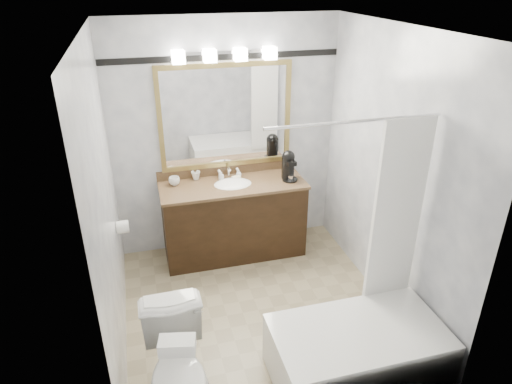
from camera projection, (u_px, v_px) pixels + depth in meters
room at (259, 190)px, 3.72m from camera, size 2.42×2.62×2.52m
vanity at (234, 218)px, 4.96m from camera, size 1.53×0.58×0.97m
mirror at (226, 117)px, 4.73m from camera, size 1.40×0.04×1.10m
vanity_light_bar at (225, 54)px, 4.40m from camera, size 1.02×0.14×0.12m
accent_stripe at (224, 57)px, 4.47m from camera, size 2.40×0.01×0.06m
bathtub at (359, 344)px, 3.50m from camera, size 1.30×0.75×1.96m
tp_roll at (123, 227)px, 4.27m from camera, size 0.11×0.12×0.12m
toilet at (179, 373)px, 3.11m from camera, size 0.45×0.78×0.79m
tissue_box at (177, 345)px, 2.74m from camera, size 0.24×0.16×0.09m
coffee_maker at (288, 165)px, 4.83m from camera, size 0.16×0.21×0.32m
cup_left at (174, 181)px, 4.73m from camera, size 0.13×0.13×0.09m
cup_right at (196, 175)px, 4.86m from camera, size 0.13×0.13×0.09m
soap_bottle_a at (221, 176)px, 4.85m from camera, size 0.05×0.06×0.09m
soap_bottle_b at (239, 173)px, 4.93m from camera, size 0.07×0.07×0.07m
soap_bar at (236, 177)px, 4.89m from camera, size 0.10×0.08×0.03m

